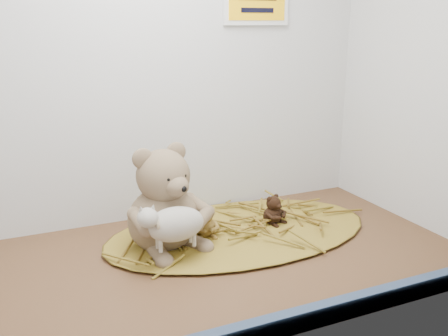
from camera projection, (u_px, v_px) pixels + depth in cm
name	position (u px, v px, depth cm)	size (l,w,h in cm)	color
alcove_shell	(170.00, 43.00, 99.97)	(120.40, 60.20, 90.40)	#432717
front_rail	(253.00, 332.00, 78.90)	(119.28, 2.20, 3.60)	#374A69
straw_bed	(240.00, 231.00, 120.31)	(66.26, 38.47, 1.28)	olive
main_teddy	(163.00, 198.00, 109.33)	(19.21, 20.28, 23.83)	#937E5B
toy_lamb	(175.00, 224.00, 102.65)	(15.86, 9.68, 10.25)	#B5AEA3
mini_teddy_tan	(205.00, 220.00, 115.36)	(6.01, 6.35, 7.46)	brown
mini_teddy_brown	(273.00, 208.00, 122.83)	(5.96, 6.29, 7.40)	black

